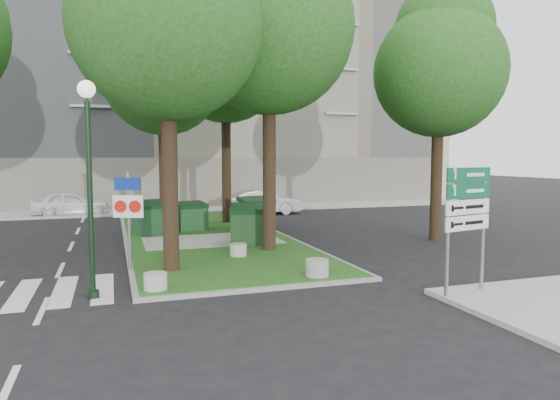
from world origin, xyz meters
name	(u,v)px	position (x,y,z in m)	size (l,w,h in m)	color
ground	(246,292)	(0.00, 0.00, 0.00)	(120.00, 120.00, 0.00)	black
median_island	(207,238)	(0.50, 8.00, 0.06)	(6.00, 16.00, 0.12)	#234E16
median_kerb	(207,238)	(0.50, 8.00, 0.05)	(6.30, 16.30, 0.10)	gray
building_sidewalk	(167,211)	(0.00, 18.50, 0.06)	(42.00, 3.00, 0.12)	#999993
zebra_crossing	(84,289)	(-3.75, 1.50, 0.01)	(5.00, 3.00, 0.01)	silver
apartment_building	(153,91)	(0.00, 26.00, 8.00)	(41.00, 12.00, 16.00)	tan
tree_median_near_left	(170,6)	(-1.41, 2.56, 7.32)	(5.20, 5.20, 10.53)	black
tree_median_near_right	(271,12)	(2.09, 4.56, 7.99)	(5.60, 5.60, 11.46)	black
tree_median_mid	(165,63)	(-0.91, 9.06, 6.98)	(4.80, 4.80, 9.99)	black
tree_median_far	(227,49)	(2.29, 12.06, 8.32)	(5.80, 5.80, 11.93)	black
tree_street_right	(441,60)	(9.09, 5.06, 6.98)	(5.00, 5.00, 10.06)	black
dumpster_a	(154,218)	(-1.44, 9.18, 0.79)	(1.79, 1.55, 1.40)	#0E3416
dumpster_b	(191,216)	(0.16, 9.95, 0.71)	(1.51, 1.23, 1.23)	#113B19
dumpster_c	(252,225)	(1.76, 5.85, 0.81)	(1.80, 1.49, 1.44)	black
dumpster_d	(256,213)	(3.00, 9.65, 0.78)	(1.67, 1.33, 1.39)	#123A24
bollard_left	(155,281)	(-2.10, 0.50, 0.32)	(0.55, 0.55, 0.39)	#ACACA7
bollard_right	(317,268)	(2.07, 0.50, 0.34)	(0.62, 0.62, 0.44)	gray
bollard_mid	(238,250)	(0.74, 3.80, 0.31)	(0.54, 0.54, 0.38)	#A1A09C
litter_bin	(270,223)	(3.20, 8.20, 0.51)	(0.44, 0.44, 0.78)	yellow
street_lamp	(89,163)	(-3.50, 0.63, 3.13)	(0.40, 0.40, 4.97)	black
traffic_sign_pole	(129,208)	(-2.59, 3.00, 1.83)	(0.81, 0.37, 2.86)	slate
directional_sign	(467,210)	(4.70, -2.06, 2.05)	(1.43, 0.37, 2.90)	slate
car_white	(70,203)	(-5.23, 18.13, 0.69)	(1.63, 4.04, 1.38)	white
car_silver	(262,202)	(5.03, 15.50, 0.70)	(1.48, 4.24, 1.40)	#969A9E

